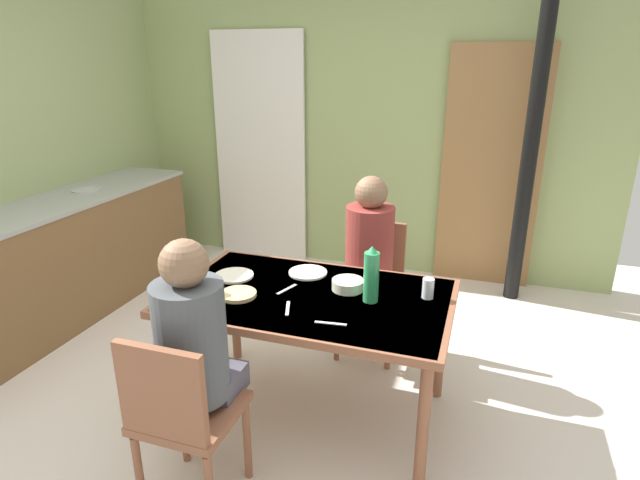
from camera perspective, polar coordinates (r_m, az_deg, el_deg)
The scene contains 23 objects.
ground_plane at distance 3.14m, azimuth -7.93°, elevation -17.74°, with size 6.15×6.15×0.00m, color silver.
wall_back at distance 4.77m, azimuth 4.11°, elevation 11.89°, with size 4.50×0.10×2.52m, color #98AB6B.
wall_left at distance 4.39m, azimuth -31.41°, elevation 8.47°, with size 0.10×3.55×2.52m, color #96A86D.
door_wooden at distance 4.59m, azimuth 18.24°, elevation 7.35°, with size 0.80×0.05×2.00m, color #9A6D40.
stove_pipe_column at distance 4.29m, azimuth 22.17°, elevation 9.66°, with size 0.12×0.12×2.52m, color black.
curtain_panel at distance 5.01m, azimuth -6.62°, elevation 9.85°, with size 0.90×0.03×2.12m, color white.
kitchen_counter at distance 4.35m, azimuth -26.72°, elevation -2.02°, with size 0.61×2.52×0.91m.
dining_table at distance 2.74m, azimuth -1.00°, elevation -7.32°, with size 1.45×0.88×0.72m.
chair_near_diner at distance 2.33m, azimuth -15.06°, elevation -17.92°, with size 0.40×0.40×0.87m.
chair_far_diner at distance 3.46m, azimuth 5.77°, elevation -4.32°, with size 0.40×0.40×0.87m.
person_near_diner at distance 2.27m, azimuth -13.81°, elevation -10.33°, with size 0.30×0.37×0.77m.
person_far_diner at distance 3.23m, azimuth 5.40°, elevation -0.65°, with size 0.30×0.37×0.77m.
water_bottle_green_near at distance 2.79m, azimuth -14.63°, elevation -3.07°, with size 0.07×0.07×0.27m.
water_bottle_green_far at distance 2.59m, azimuth 5.66°, elevation -3.91°, with size 0.08×0.08×0.30m.
serving_bowl_center at distance 2.75m, azimuth 3.08°, elevation -4.93°, with size 0.17×0.17×0.06m, color beige.
dinner_plate_near_left at distance 2.96m, azimuth -1.34°, elevation -3.59°, with size 0.22×0.22×0.01m, color white.
dinner_plate_near_right at distance 2.96m, azimuth -9.43°, elevation -3.87°, with size 0.22×0.22×0.01m, color white.
drinking_glass_by_near_diner at distance 2.70m, azimuth 11.79°, elevation -5.22°, with size 0.06×0.06×0.11m, color silver.
drinking_glass_by_far_diner at distance 2.51m, azimuth -11.38°, elevation -7.20°, with size 0.06×0.06×0.10m, color silver.
bread_plate_sliced at distance 2.72m, azimuth -8.99°, elevation -5.91°, with size 0.19×0.19×0.02m, color #DBB77A.
cutlery_knife_near at distance 2.77m, azimuth -3.67°, elevation -5.42°, with size 0.15×0.02×0.00m, color silver.
cutlery_fork_near at distance 2.43m, azimuth 1.17°, elevation -9.15°, with size 0.15×0.02×0.00m, color silver.
cutlery_knife_far at distance 2.57m, azimuth -3.58°, elevation -7.50°, with size 0.15×0.02×0.00m, color silver.
Camera 1 is at (1.17, -2.22, 1.89)m, focal length 29.11 mm.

